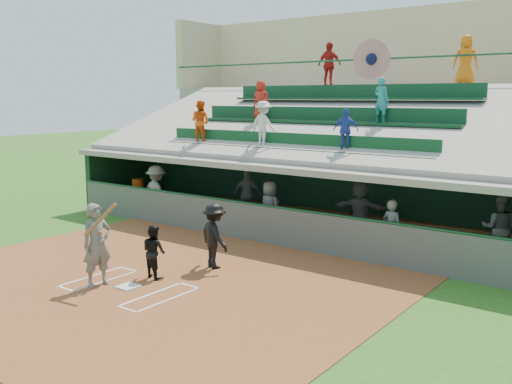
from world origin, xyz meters
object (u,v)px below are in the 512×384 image
Objects in this scene: home_plate at (128,286)px; water_cooler at (138,184)px; batter_at_plate at (97,245)px; white_table at (139,200)px; catcher at (154,251)px.

water_cooler is (-6.51, 6.10, 0.96)m from home_plate.
batter_at_plate is 8.69m from white_table.
catcher is 8.31m from white_table.
white_table is at bearing 136.56° from home_plate.
home_plate is 0.34× the size of catcher.
catcher is at bearing 62.65° from batter_at_plate.
batter_at_plate is 4.76× the size of water_cooler.
batter_at_plate is (-0.64, -0.30, 0.93)m from home_plate.
home_plate is at bearing -43.15° from water_cooler.
water_cooler is at bearing 136.85° from home_plate.
home_plate is at bearing 101.22° from catcher.
catcher reaches higher than water_cooler.
home_plate is 8.91m from white_table.
batter_at_plate is 2.29× the size of white_table.
batter_at_plate is at bearing -47.45° from water_cooler.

